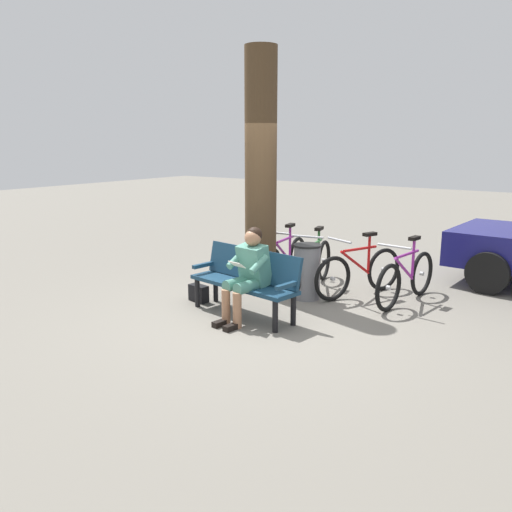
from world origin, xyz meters
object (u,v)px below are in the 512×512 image
tree_trunk (261,174)px  bicycle_blue (285,260)px  handbag (199,293)px  person_reading (248,270)px  litter_bin (307,272)px  bicycle_red (315,265)px  bicycle_silver (406,278)px  bench (247,277)px  bicycle_black (359,272)px

tree_trunk → bicycle_blue: 1.56m
handbag → person_reading: bearing=167.3°
litter_bin → bicycle_red: 0.61m
handbag → bicycle_blue: bearing=-105.6°
litter_bin → bicycle_red: (0.19, -0.58, -0.04)m
bicycle_silver → bicycle_blue: size_ratio=1.00×
person_reading → bicycle_blue: bearing=-63.5°
handbag → litter_bin: (-1.19, -1.02, 0.28)m
bench → bicycle_black: 1.86m
tree_trunk → litter_bin: size_ratio=4.43×
bench → bicycle_blue: size_ratio=0.99×
person_reading → tree_trunk: (0.66, -1.22, 1.12)m
bench → tree_trunk: (0.50, -1.03, 1.28)m
tree_trunk → bicycle_blue: (-0.05, -0.63, -1.42)m
person_reading → tree_trunk: bearing=-53.3°
bicycle_red → bicycle_silver: bearing=79.5°
handbag → litter_bin: 1.59m
handbag → bicycle_silver: size_ratio=0.18×
bicycle_silver → bicycle_red: (1.44, 0.05, 0.00)m
handbag → tree_trunk: bearing=-112.2°
person_reading → litter_bin: person_reading is taller
litter_bin → bicycle_blue: size_ratio=0.48×
person_reading → bicycle_silver: 2.36m
bicycle_black → bicycle_red: same height
bicycle_silver → bicycle_blue: 1.99m
bench → bicycle_blue: bicycle_blue is taller
litter_bin → bicycle_blue: bearing=-38.3°
litter_bin → bicycle_silver: bicycle_silver is taller
person_reading → bicycle_black: person_reading is taller
bench → tree_trunk: 1.71m
bench → litter_bin: (-0.29, -1.07, -0.10)m
handbag → bicycle_black: size_ratio=0.19×
handbag → bicycle_black: (-1.75, -1.60, 0.24)m
bench → person_reading: 0.29m
handbag → bicycle_blue: 1.68m
litter_bin → bicycle_black: bicycle_black is taller
bench → handbag: bearing=5.1°
person_reading → bicycle_silver: size_ratio=0.72×
person_reading → bicycle_blue: person_reading is taller
bicycle_black → person_reading: bearing=1.5°
bench → person_reading: (-0.16, 0.19, 0.16)m
bicycle_silver → person_reading: bearing=-29.5°
handbag → bicycle_blue: (-0.45, -1.61, 0.24)m
person_reading → bicycle_black: size_ratio=0.76×
bench → bicycle_black: bicycle_black is taller
person_reading → litter_bin: (-0.13, -1.26, -0.26)m
person_reading → tree_trunk: 1.78m
handbag → bicycle_silver: 2.95m
litter_bin → bicycle_black: size_ratio=0.51×
handbag → bicycle_black: bearing=-137.5°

